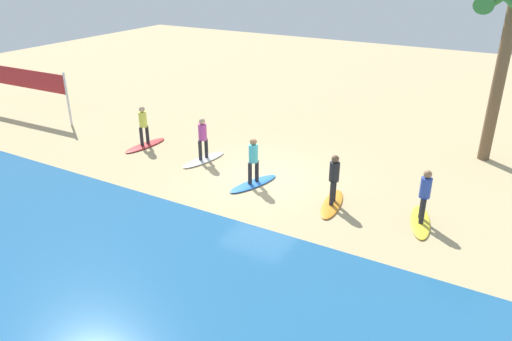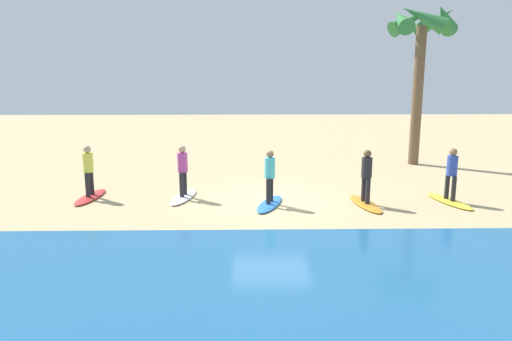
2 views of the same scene
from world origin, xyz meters
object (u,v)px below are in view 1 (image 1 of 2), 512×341
object	(u,v)px
surfer_yellow	(425,192)
surfer_blue	(253,157)
surfboard_orange	(332,204)
surfboard_red	(145,145)
surfer_white	(203,136)
surfboard_yellow	(420,222)
surfboard_white	(204,160)
volleyball_net	(1,77)
surfboard_blue	(253,184)
surfer_red	(143,123)
surfer_orange	(334,176)

from	to	relation	value
surfer_yellow	surfer_blue	xyz separation A→B (m)	(5.66, 0.21, 0.00)
surfboard_orange	surfboard_red	world-z (taller)	same
surfer_white	surfer_blue	bearing A→B (deg)	162.01
surfboard_yellow	surfboard_white	xyz separation A→B (m)	(8.41, -0.68, 0.00)
surfer_white	surfboard_red	bearing A→B (deg)	-0.90
volleyball_net	surfer_yellow	bearing A→B (deg)	177.25
surfboard_blue	surfer_red	xyz separation A→B (m)	(5.78, -0.94, 0.99)
surfboard_orange	surfboard_blue	bearing A→B (deg)	-100.63
surfboard_yellow	surfer_blue	size ratio (longest dim) A/B	1.28
volleyball_net	surfer_orange	bearing A→B (deg)	176.05
surfer_orange	surfboard_yellow	bearing A→B (deg)	-174.70
surfboard_white	surfboard_yellow	bearing A→B (deg)	96.34
surfer_yellow	surfer_orange	distance (m)	2.73
surfer_blue	surfer_red	size ratio (longest dim) A/B	1.00
surfboard_white	surfboard_orange	bearing A→B (deg)	91.66
surfer_white	volleyball_net	world-z (taller)	volleyball_net
surfboard_orange	surfboard_blue	size ratio (longest dim) A/B	1.00
surfer_yellow	surfer_orange	bearing A→B (deg)	5.30
surfboard_yellow	surfboard_white	world-z (taller)	same
surfboard_blue	surfboard_red	distance (m)	5.85
surfer_yellow	surfboard_orange	world-z (taller)	surfer_yellow
surfer_orange	surfboard_white	world-z (taller)	surfer_orange
surfer_white	surfboard_red	xyz separation A→B (m)	(3.02, -0.05, -0.99)
surfboard_blue	surfboard_white	xyz separation A→B (m)	(2.76, -0.89, 0.00)
surfboard_orange	surfboard_white	size ratio (longest dim) A/B	1.00
surfboard_blue	surfer_red	world-z (taller)	surfer_red
surfer_white	volleyball_net	distance (m)	12.42
surfer_yellow	surfer_blue	size ratio (longest dim) A/B	1.00
surfboard_yellow	volleyball_net	bearing A→B (deg)	-107.21
surfboard_white	volleyball_net	distance (m)	12.52
surfer_orange	surfer_blue	bearing A→B (deg)	-0.77
surfer_orange	surfboard_red	xyz separation A→B (m)	(8.72, -0.98, -0.99)
surfer_blue	volleyball_net	bearing A→B (deg)	-4.57
surfboard_orange	surfer_orange	bearing A→B (deg)	170.14
surfboard_white	surfboard_red	world-z (taller)	same
surfer_red	volleyball_net	size ratio (longest dim) A/B	0.18
surfboard_yellow	surfer_red	world-z (taller)	surfer_red
surfer_yellow	volleyball_net	size ratio (longest dim) A/B	0.18
surfboard_yellow	surfboard_orange	distance (m)	2.73
surfer_red	volleyball_net	xyz separation A→B (m)	(9.37, -0.27, 0.75)
surfer_orange	volleyball_net	xyz separation A→B (m)	(18.09, -1.25, 0.75)
surfboard_red	surfer_red	distance (m)	0.99
surfboard_blue	surfboard_yellow	bearing A→B (deg)	109.59
surfboard_yellow	surfboard_blue	size ratio (longest dim) A/B	1.00
surfer_orange	volleyball_net	world-z (taller)	volleyball_net
surfboard_orange	surfer_red	bearing A→B (deg)	-106.28
surfer_orange	volleyball_net	distance (m)	18.15
surfboard_orange	surfer_blue	bearing A→B (deg)	-100.63
surfer_orange	surfer_red	bearing A→B (deg)	-6.42
surfer_blue	volleyball_net	size ratio (longest dim) A/B	0.18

